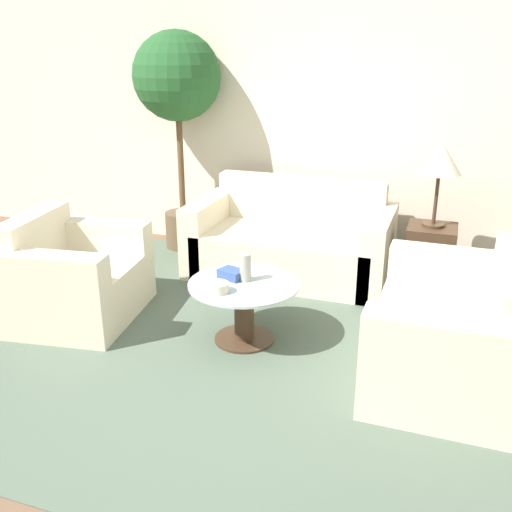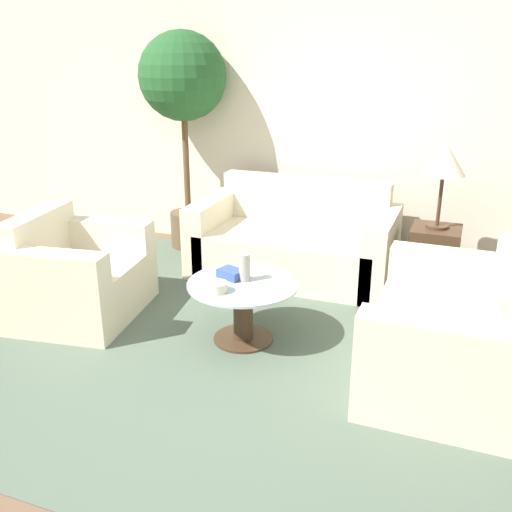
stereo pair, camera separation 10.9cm
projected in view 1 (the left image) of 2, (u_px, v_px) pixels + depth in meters
The scene contains 13 objects.
ground_plane at pixel (184, 403), 3.34m from camera, with size 14.00×14.00×0.00m, color brown.
wall_back at pixel (310, 121), 5.39m from camera, with size 10.00×0.06×2.60m.
rug at pixel (244, 339), 4.05m from camera, with size 3.67×3.57×0.01m.
sofa_main at pixel (292, 243), 5.18m from camera, with size 1.77×0.91×0.83m.
armchair at pixel (72, 281), 4.33m from camera, with size 0.97×1.10×0.80m.
loveseat at pixel (457, 336), 3.51m from camera, with size 0.87×1.35×0.81m.
coffee_table at pixel (244, 304), 3.96m from camera, with size 0.77×0.77×0.44m.
side_table at pixel (429, 258), 4.82m from camera, with size 0.40×0.40×0.56m.
table_lamp at pixel (440, 160), 4.54m from camera, with size 0.34×0.34×0.70m.
potted_plant at pixel (177, 90), 5.40m from camera, with size 0.84×0.84×2.12m.
vase at pixel (245, 268), 3.90m from camera, with size 0.08×0.08×0.20m.
bowl at pixel (218, 288), 3.74m from camera, with size 0.15×0.15×0.07m.
book_stack at pixel (232, 274), 3.97m from camera, with size 0.20×0.17×0.06m.
Camera 1 is at (1.33, -2.53, 1.96)m, focal length 40.00 mm.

